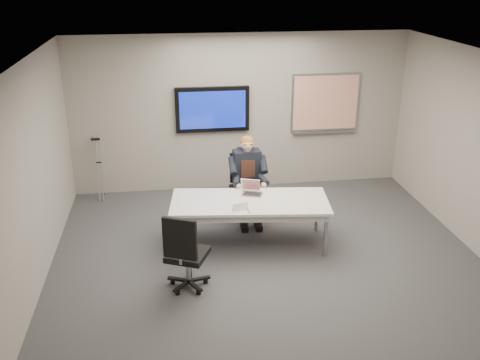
{
  "coord_description": "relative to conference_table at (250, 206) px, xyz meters",
  "views": [
    {
      "loc": [
        -1.29,
        -6.19,
        3.87
      ],
      "look_at": [
        -0.31,
        0.78,
        1.02
      ],
      "focal_mm": 40.0,
      "sensor_mm": 36.0,
      "label": 1
    }
  ],
  "objects": [
    {
      "name": "office_chair_far",
      "position": [
        0.09,
        1.02,
        -0.3
      ],
      "size": [
        0.58,
        0.58,
        1.03
      ],
      "rotation": [
        0.0,
        0.0,
        0.19
      ],
      "color": "black",
      "rests_on": "ground"
    },
    {
      "name": "crutch",
      "position": [
        -2.33,
        2.0,
        -0.02
      ],
      "size": [
        0.31,
        0.7,
        1.26
      ],
      "primitive_type": null,
      "rotation": [
        -0.26,
        0.0,
        -0.21
      ],
      "color": "#A1A3A9",
      "rests_on": "ground"
    },
    {
      "name": "laptop",
      "position": [
        0.07,
        0.25,
        0.13
      ],
      "size": [
        0.34,
        0.36,
        0.21
      ],
      "rotation": [
        0.0,
        0.0,
        -0.35
      ],
      "color": "#B7B7BA",
      "rests_on": "conference_table"
    },
    {
      "name": "conference_table",
      "position": [
        0.0,
        0.0,
        0.0
      ],
      "size": [
        2.36,
        1.2,
        0.7
      ],
      "rotation": [
        0.0,
        0.0,
        -0.12
      ],
      "color": "white",
      "rests_on": "ground"
    },
    {
      "name": "tv_display",
      "position": [
        -0.33,
        2.18,
        0.88
      ],
      "size": [
        1.3,
        0.09,
        0.8
      ],
      "color": "black",
      "rests_on": "wall_back"
    },
    {
      "name": "seated_person",
      "position": [
        0.1,
        0.77,
        -0.06
      ],
      "size": [
        0.44,
        0.75,
        1.39
      ],
      "rotation": [
        0.0,
        0.0,
        0.06
      ],
      "color": "#1F2634",
      "rests_on": "office_chair_far"
    },
    {
      "name": "ceiling",
      "position": [
        0.17,
        -0.76,
        2.18
      ],
      "size": [
        6.0,
        6.0,
        0.02
      ],
      "primitive_type": "cube",
      "color": "silver",
      "rests_on": "wall_back"
    },
    {
      "name": "wall_front",
      "position": [
        0.17,
        -3.76,
        0.78
      ],
      "size": [
        6.0,
        0.02,
        2.8
      ],
      "primitive_type": "cube",
      "color": "#9A948B",
      "rests_on": "ground"
    },
    {
      "name": "wall_left",
      "position": [
        -2.83,
        -0.76,
        0.78
      ],
      "size": [
        0.02,
        6.0,
        2.8
      ],
      "primitive_type": "cube",
      "color": "#9A948B",
      "rests_on": "ground"
    },
    {
      "name": "whiteboard",
      "position": [
        1.72,
        2.21,
        0.91
      ],
      "size": [
        1.25,
        0.08,
        1.1
      ],
      "color": "#979A9F",
      "rests_on": "wall_back"
    },
    {
      "name": "floor",
      "position": [
        0.17,
        -0.76,
        -0.62
      ],
      "size": [
        6.0,
        6.0,
        0.02
      ],
      "primitive_type": "cube",
      "color": "#3D3D40",
      "rests_on": "ground"
    },
    {
      "name": "office_chair_near",
      "position": [
        -0.97,
        -1.07,
        -0.28
      ],
      "size": [
        0.68,
        0.68,
        1.07
      ],
      "rotation": [
        0.0,
        0.0,
        2.72
      ],
      "color": "black",
      "rests_on": "ground"
    },
    {
      "name": "pen",
      "position": [
        -0.07,
        -0.35,
        0.09
      ],
      "size": [
        0.03,
        0.13,
        0.01
      ],
      "primitive_type": "cylinder",
      "rotation": [
        0.0,
        1.57,
        1.7
      ],
      "color": "black",
      "rests_on": "conference_table"
    },
    {
      "name": "wall_back",
      "position": [
        0.17,
        2.24,
        0.78
      ],
      "size": [
        6.0,
        0.02,
        2.8
      ],
      "primitive_type": "cube",
      "color": "#9A948B",
      "rests_on": "ground"
    },
    {
      "name": "name_tent",
      "position": [
        -0.18,
        -0.28,
        0.13
      ],
      "size": [
        0.24,
        0.13,
        0.09
      ],
      "primitive_type": null,
      "rotation": [
        0.0,
        0.0,
        0.31
      ],
      "color": "white",
      "rests_on": "conference_table"
    }
  ]
}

